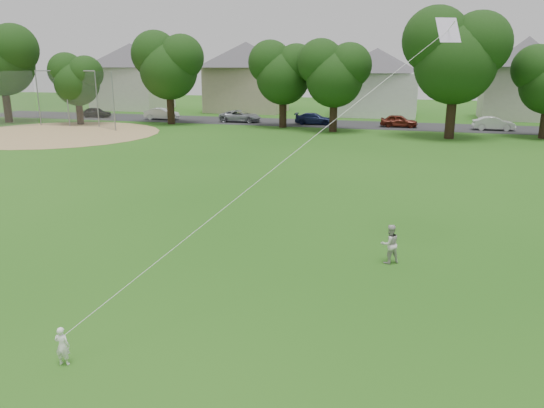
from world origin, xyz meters
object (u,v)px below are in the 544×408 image
(kite, at_px, (295,152))
(baseball_backstop, at_px, (64,99))
(older_boy, at_px, (390,244))
(toddler, at_px, (62,346))

(kite, bearing_deg, baseball_backstop, 134.28)
(older_boy, distance_m, baseball_backstop, 43.56)
(kite, bearing_deg, older_boy, 47.34)
(baseball_backstop, bearing_deg, toddler, -53.97)
(toddler, relative_size, baseball_backstop, 0.07)
(baseball_backstop, bearing_deg, kite, -45.72)
(toddler, height_order, older_boy, older_boy)
(toddler, xyz_separation_m, kite, (3.91, 5.25, 3.57))
(older_boy, bearing_deg, toddler, 18.35)
(kite, relative_size, baseball_backstop, 1.20)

